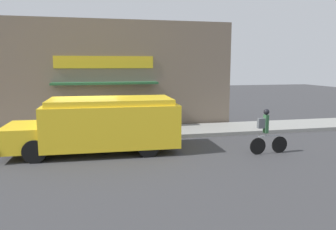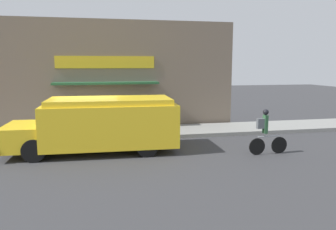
# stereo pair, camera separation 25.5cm
# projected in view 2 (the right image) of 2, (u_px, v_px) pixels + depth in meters

# --- Properties ---
(ground_plane) EXTENTS (70.00, 70.00, 0.00)m
(ground_plane) POSITION_uv_depth(u_px,v_px,m) (88.00, 143.00, 13.60)
(ground_plane) COLOR #38383A
(sidewalk) EXTENTS (28.00, 2.48, 0.17)m
(sidewalk) POSITION_uv_depth(u_px,v_px,m) (89.00, 135.00, 14.79)
(sidewalk) COLOR gray
(sidewalk) RESTS_ON ground_plane
(storefront) EXTENTS (14.78, 1.02, 5.39)m
(storefront) POSITION_uv_depth(u_px,v_px,m) (89.00, 76.00, 15.84)
(storefront) COLOR #756656
(storefront) RESTS_ON ground_plane
(school_bus) EXTENTS (6.19, 2.88, 2.00)m
(school_bus) POSITION_uv_depth(u_px,v_px,m) (101.00, 124.00, 12.11)
(school_bus) COLOR yellow
(school_bus) RESTS_ON ground_plane
(cyclist) EXTENTS (1.51, 0.21, 1.66)m
(cyclist) POSITION_uv_depth(u_px,v_px,m) (266.00, 132.00, 11.74)
(cyclist) COLOR black
(cyclist) RESTS_ON ground_plane
(trash_bin) EXTENTS (0.60, 0.60, 0.83)m
(trash_bin) POSITION_uv_depth(u_px,v_px,m) (151.00, 121.00, 15.44)
(trash_bin) COLOR #2D5138
(trash_bin) RESTS_ON sidewalk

